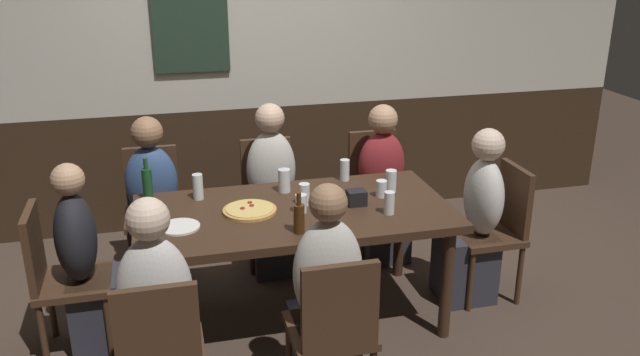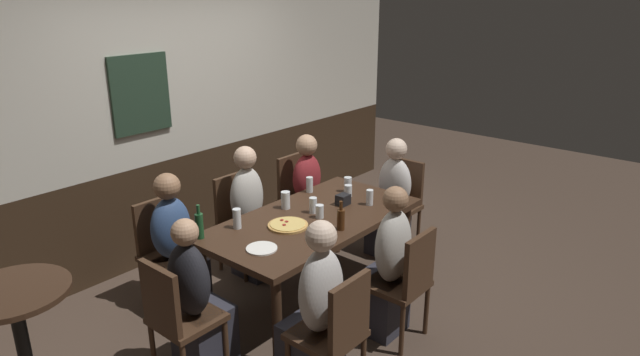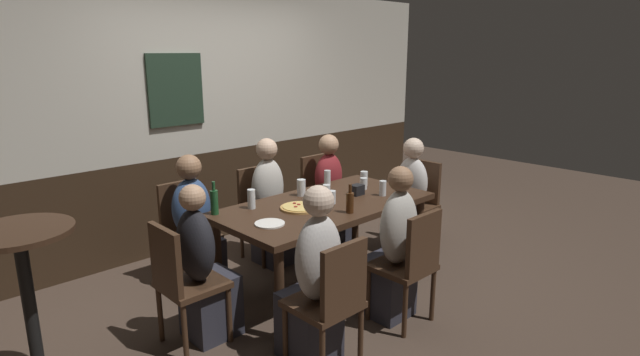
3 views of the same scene
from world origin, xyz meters
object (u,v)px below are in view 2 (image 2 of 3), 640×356
at_px(chair_right_far, 298,193).
at_px(chair_mid_near, 405,280).
at_px(person_right_far, 311,198).
at_px(person_head_west, 197,308).
at_px(chair_left_far, 165,247).
at_px(beer_bottle_green, 199,225).
at_px(chair_mid_far, 239,217).
at_px(pint_glass_pale, 313,206).
at_px(person_left_far, 177,254).
at_px(pint_glass_stout, 285,201).
at_px(plate_white_large, 262,248).
at_px(tumbler_short, 348,185).
at_px(chair_left_near, 336,330).
at_px(chair_head_west, 177,315).
at_px(person_mid_far, 251,221).
at_px(beer_bottle_brown, 341,219).
at_px(beer_glass_half, 310,185).
at_px(tumbler_water, 237,220).
at_px(person_head_east, 391,205).
at_px(dining_table, 312,226).
at_px(pint_glass_amber, 370,198).
at_px(person_left_near, 316,320).
at_px(person_mid_near, 387,273).
at_px(pizza, 288,225).
at_px(condiment_caddy, 343,200).
at_px(highball_clear, 348,192).
at_px(beer_glass_tall, 320,212).
at_px(chair_head_east, 400,199).

bearing_deg(chair_right_far, chair_mid_near, -114.49).
height_order(person_right_far, person_head_west, person_right_far).
relative_size(chair_left_far, beer_bottle_green, 3.38).
relative_size(chair_mid_far, beer_bottle_green, 3.38).
relative_size(chair_left_far, chair_mid_near, 1.00).
distance_m(chair_left_far, pint_glass_pale, 1.24).
height_order(person_left_far, person_head_west, person_left_far).
relative_size(pint_glass_stout, beer_bottle_green, 0.56).
xyz_separation_m(person_head_west, plate_white_large, (0.50, -0.10, 0.28)).
xyz_separation_m(chair_mid_far, person_left_far, (-0.80, -0.16, -0.01)).
distance_m(chair_mid_near, tumbler_short, 1.24).
height_order(chair_mid_far, chair_right_far, same).
bearing_deg(chair_left_near, chair_head_west, 120.77).
height_order(chair_left_near, person_mid_far, person_mid_far).
bearing_deg(beer_bottle_brown, beer_glass_half, 57.22).
bearing_deg(beer_bottle_green, tumbler_water, -14.77).
xyz_separation_m(person_left_far, person_head_east, (1.97, -0.72, -0.00)).
bearing_deg(beer_glass_half, beer_bottle_green, -179.14).
xyz_separation_m(dining_table, pint_glass_amber, (0.51, -0.20, 0.13)).
bearing_deg(tumbler_water, person_left_near, -105.13).
bearing_deg(person_head_east, dining_table, 180.00).
relative_size(chair_mid_near, person_mid_far, 0.74).
height_order(tumbler_water, beer_bottle_green, beer_bottle_green).
xyz_separation_m(chair_left_near, person_head_east, (1.97, 0.88, -0.01)).
height_order(chair_mid_far, pint_glass_stout, pint_glass_stout).
relative_size(chair_left_near, person_head_west, 0.78).
distance_m(person_mid_near, beer_glass_half, 1.23).
height_order(person_mid_far, person_head_west, person_mid_far).
distance_m(pizza, pint_glass_stout, 0.37).
relative_size(dining_table, person_left_far, 1.59).
bearing_deg(person_left_far, chair_mid_near, -63.37).
bearing_deg(pint_glass_amber, condiment_caddy, 129.35).
distance_m(pint_glass_stout, tumbler_short, 0.66).
relative_size(chair_mid_far, beer_glass_half, 6.30).
xyz_separation_m(pint_glass_amber, condiment_caddy, (-0.14, 0.17, -0.01)).
bearing_deg(person_left_far, beer_glass_half, -14.92).
relative_size(highball_clear, beer_glass_half, 0.74).
xyz_separation_m(person_mid_far, pizza, (-0.26, -0.70, 0.25)).
relative_size(person_right_far, highball_clear, 10.89).
relative_size(person_mid_near, beer_bottle_brown, 5.10).
bearing_deg(person_left_far, dining_table, -41.87).
xyz_separation_m(pint_glass_pale, condiment_caddy, (0.30, -0.08, -0.01)).
height_order(dining_table, person_mid_far, person_mid_far).
height_order(person_right_far, highball_clear, person_right_far).
distance_m(dining_table, plate_white_large, 0.67).
height_order(chair_head_west, beer_glass_tall, chair_head_west).
height_order(person_mid_near, person_head_west, person_mid_near).
bearing_deg(plate_white_large, condiment_caddy, 4.42).
relative_size(chair_head_east, pint_glass_stout, 6.05).
relative_size(tumbler_short, beer_glass_tall, 1.26).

